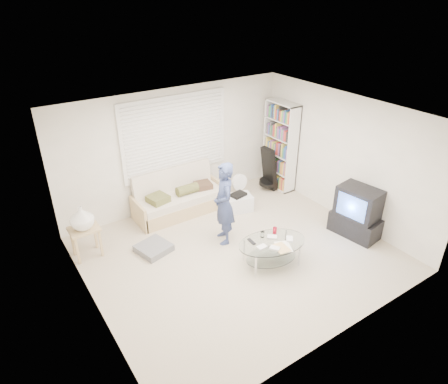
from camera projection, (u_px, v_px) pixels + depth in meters
ground at (238, 254)px, 7.09m from camera, size 5.00×5.00×0.00m
room_shell at (223, 161)px, 6.68m from camera, size 5.02×4.52×2.51m
window_blinds at (176, 136)px, 7.98m from camera, size 2.32×0.08×1.62m
futon_sofa at (179, 199)px, 8.24m from camera, size 1.89×0.76×0.92m
grey_floor_pillow at (154, 248)px, 7.14m from camera, size 0.65×0.65×0.12m
side_table at (82, 220)px, 6.71m from camera, size 0.50×0.40×0.99m
bookshelf at (280, 146)px, 8.97m from camera, size 0.32×0.84×2.00m
guitar_case at (269, 172)px, 9.05m from camera, size 0.37×0.38×1.02m
floor_fan at (238, 185)px, 8.69m from camera, size 0.37×0.25×0.62m
storage_bin at (238, 202)px, 8.37m from camera, size 0.64×0.52×0.39m
tv_unit at (357, 213)px, 7.42m from camera, size 0.60×0.96×0.98m
coffee_table at (272, 246)px, 6.69m from camera, size 1.31×0.98×0.56m
standing_person at (224, 204)px, 7.11m from camera, size 0.53×0.66×1.56m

